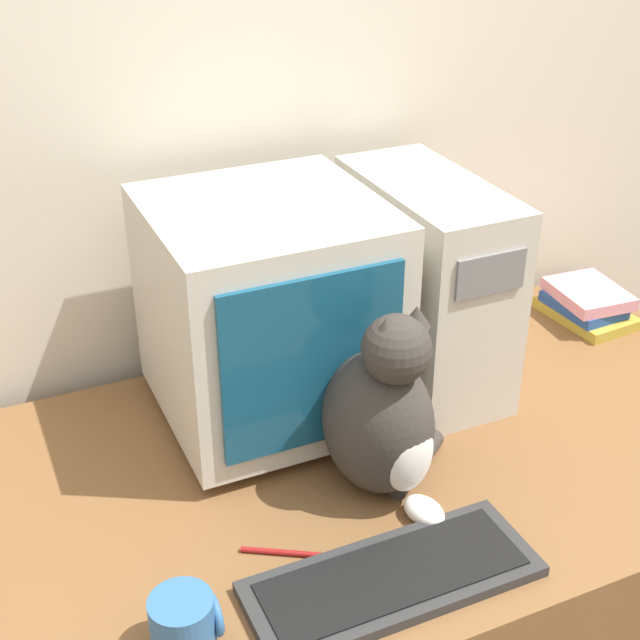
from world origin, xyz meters
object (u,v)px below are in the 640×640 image
(pen, at_px, (288,553))
(keyboard, at_px, (392,578))
(book_stack, at_px, (586,304))
(cat, at_px, (383,417))
(computer_tower, at_px, (424,283))
(mug, at_px, (185,624))
(crt_monitor, at_px, (268,312))

(pen, bearing_deg, keyboard, -45.05)
(book_stack, bearing_deg, cat, -154.71)
(computer_tower, xyz_separation_m, mug, (-0.62, -0.47, -0.16))
(crt_monitor, relative_size, cat, 1.23)
(crt_monitor, height_order, cat, crt_monitor)
(computer_tower, bearing_deg, book_stack, 5.64)
(mug, bearing_deg, keyboard, -2.40)
(computer_tower, relative_size, cat, 1.22)
(crt_monitor, height_order, pen, crt_monitor)
(cat, height_order, pen, cat)
(crt_monitor, relative_size, book_stack, 1.97)
(book_stack, bearing_deg, computer_tower, -174.36)
(keyboard, xyz_separation_m, mug, (-0.30, 0.01, 0.03))
(computer_tower, distance_m, book_stack, 0.48)
(crt_monitor, relative_size, pen, 3.21)
(keyboard, bearing_deg, cat, 66.67)
(computer_tower, bearing_deg, keyboard, -123.74)
(crt_monitor, relative_size, keyboard, 0.96)
(computer_tower, relative_size, keyboard, 0.95)
(crt_monitor, bearing_deg, cat, -72.32)
(keyboard, height_order, mug, mug)
(pen, bearing_deg, computer_tower, 39.85)
(keyboard, relative_size, mug, 4.64)
(cat, height_order, mug, cat)
(computer_tower, distance_m, keyboard, 0.61)
(cat, bearing_deg, pen, -171.42)
(cat, bearing_deg, computer_tower, 35.80)
(pen, distance_m, mug, 0.22)
(book_stack, xyz_separation_m, pen, (-0.88, -0.41, -0.03))
(keyboard, distance_m, cat, 0.25)
(computer_tower, height_order, cat, computer_tower)
(crt_monitor, xyz_separation_m, computer_tower, (0.32, 0.01, -0.01))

